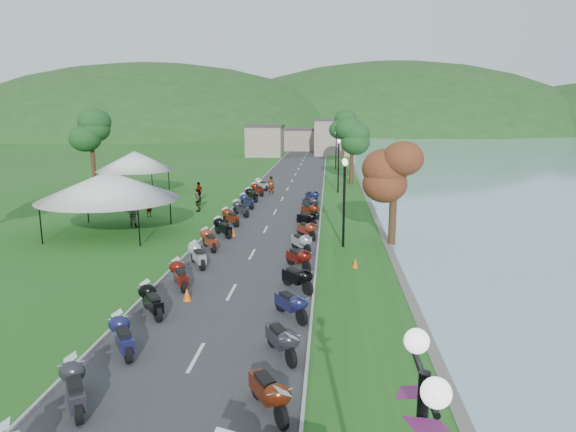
{
  "coord_description": "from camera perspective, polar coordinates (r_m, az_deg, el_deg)",
  "views": [
    {
      "loc": [
        4.13,
        -10.77,
        7.71
      ],
      "look_at": [
        1.63,
        20.29,
        1.3
      ],
      "focal_mm": 32.0,
      "sensor_mm": 36.0,
      "label": 1
    }
  ],
  "objects": [
    {
      "name": "hills_backdrop",
      "position": [
        210.95,
        3.53,
        9.51
      ],
      "size": [
        360.0,
        120.0,
        76.0
      ],
      "primitive_type": null,
      "color": "#285621",
      "rests_on": "ground"
    },
    {
      "name": "vendor_tent_side",
      "position": [
        50.61,
        -16.57,
        4.66
      ],
      "size": [
        4.79,
        4.79,
        4.0
      ],
      "primitive_type": null,
      "color": "silver",
      "rests_on": "ground"
    },
    {
      "name": "traffic_cone_near",
      "position": [
        21.79,
        -11.16,
        -8.55
      ],
      "size": [
        0.36,
        0.36,
        0.56
      ],
      "primitive_type": "cone",
      "color": "#F2590C",
      "rests_on": "ground"
    },
    {
      "name": "pedestrian_b",
      "position": [
        36.3,
        -16.73,
        -1.14
      ],
      "size": [
        0.96,
        0.7,
        1.76
      ],
      "primitive_type": "imported",
      "rotation": [
        0.0,
        0.0,
        2.85
      ],
      "color": "slate",
      "rests_on": "ground"
    },
    {
      "name": "pedestrian_c",
      "position": [
        41.97,
        -17.54,
        0.49
      ],
      "size": [
        1.26,
        1.22,
        1.93
      ],
      "primitive_type": "imported",
      "rotation": [
        0.0,
        0.0,
        5.54
      ],
      "color": "slate",
      "rests_on": "ground"
    },
    {
      "name": "moto_row_left",
      "position": [
        29.23,
        -8.6,
        -2.69
      ],
      "size": [
        2.6,
        46.66,
        1.1
      ],
      "primitive_type": null,
      "color": "#331411",
      "rests_on": "ground"
    },
    {
      "name": "pedestrian_a",
      "position": [
        39.43,
        -15.13,
        -0.06
      ],
      "size": [
        0.61,
        0.68,
        1.53
      ],
      "primitive_type": "imported",
      "rotation": [
        0.0,
        0.0,
        1.13
      ],
      "color": "slate",
      "rests_on": "ground"
    },
    {
      "name": "road",
      "position": [
        51.52,
        -0.04,
        3.03
      ],
      "size": [
        7.0,
        120.0,
        0.02
      ],
      "primitive_type": "cube",
      "color": "#353538",
      "rests_on": "ground"
    },
    {
      "name": "moto_row_right",
      "position": [
        27.0,
        1.43,
        -3.76
      ],
      "size": [
        2.6,
        36.62,
        1.1
      ],
      "primitive_type": null,
      "color": "#331411",
      "rests_on": "ground"
    },
    {
      "name": "tree_lakeside",
      "position": [
        30.16,
        11.68,
        3.26
      ],
      "size": [
        2.48,
        2.48,
        6.9
      ],
      "primitive_type": null,
      "color": "#215522",
      "rests_on": "ground"
    },
    {
      "name": "vendor_tent_main",
      "position": [
        34.43,
        -19.19,
        1.43
      ],
      "size": [
        5.92,
        5.92,
        4.0
      ],
      "primitive_type": null,
      "color": "silver",
      "rests_on": "ground"
    },
    {
      "name": "far_building",
      "position": [
        96.11,
        0.95,
        8.52
      ],
      "size": [
        18.0,
        16.0,
        5.0
      ],
      "primitive_type": "cube",
      "color": "gray",
      "rests_on": "ground"
    }
  ]
}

